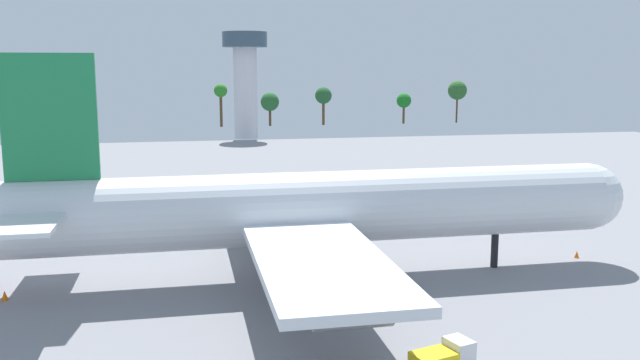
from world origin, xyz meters
name	(u,v)px	position (x,y,z in m)	size (l,w,h in m)	color
ground_plane	(320,278)	(0.00, 0.00, 0.00)	(238.61, 238.61, 0.00)	gray
cargo_airplane	(319,209)	(-0.09, 0.00, 6.48)	(59.65, 49.64, 20.25)	silver
catering_truck	(444,360)	(3.59, -21.16, 1.11)	(4.31, 3.14, 2.21)	silver
safety_cone_nose	(577,254)	(26.84, 1.28, 0.35)	(0.50, 0.50, 0.71)	orange
safety_cone_tail	(5,296)	(-26.84, -0.73, 0.41)	(0.58, 0.58, 0.82)	orange
control_tower	(245,73)	(4.92, 123.91, 17.31)	(11.84, 11.84, 28.12)	silver
tree_line_backdrop	(286,96)	(21.52, 160.37, 9.73)	(138.41, 6.48, 14.28)	#51381E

